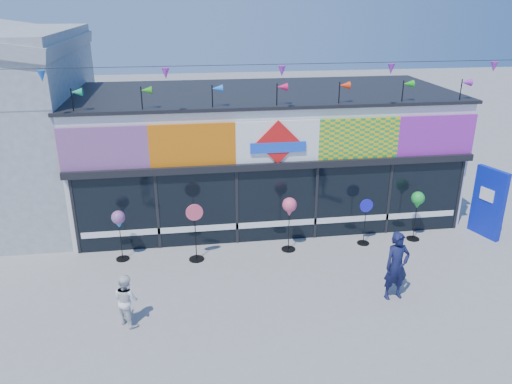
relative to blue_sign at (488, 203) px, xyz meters
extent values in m
plane|color=gray|center=(-6.45, -2.80, -1.09)|extent=(80.00, 80.00, 0.00)
cube|color=white|center=(-6.45, 3.20, 0.91)|extent=(12.00, 5.00, 4.00)
cube|color=black|center=(-6.45, 0.64, 0.06)|extent=(11.60, 0.12, 2.30)
cube|color=black|center=(-6.45, 0.60, 1.31)|extent=(12.00, 0.30, 0.20)
cube|color=white|center=(-6.45, 0.61, -0.54)|extent=(11.40, 0.10, 0.18)
cube|color=black|center=(-6.45, 3.20, 2.96)|extent=(12.20, 5.20, 0.10)
cube|color=black|center=(-12.25, 0.63, 0.06)|extent=(0.08, 0.14, 2.30)
cube|color=black|center=(-9.95, 0.63, 0.06)|extent=(0.08, 0.14, 2.30)
cube|color=black|center=(-7.65, 0.63, 0.06)|extent=(0.08, 0.14, 2.30)
cube|color=black|center=(-5.25, 0.63, 0.06)|extent=(0.08, 0.14, 2.30)
cube|color=black|center=(-2.95, 0.63, 0.06)|extent=(0.08, 0.14, 2.30)
cube|color=black|center=(-0.65, 0.63, 0.06)|extent=(0.08, 0.14, 2.30)
cube|color=red|center=(-11.25, 0.62, 2.01)|extent=(2.40, 0.08, 1.20)
cube|color=orange|center=(-8.85, 0.62, 2.01)|extent=(2.40, 0.08, 1.20)
cube|color=white|center=(-6.45, 0.62, 2.01)|extent=(2.40, 0.08, 1.20)
cube|color=yellow|center=(-4.05, 0.62, 2.01)|extent=(2.40, 0.08, 1.20)
cube|color=purple|center=(-1.65, 0.62, 2.01)|extent=(2.40, 0.08, 1.20)
cube|color=red|center=(-6.45, 0.56, 2.01)|extent=(1.27, 0.06, 1.27)
cube|color=blue|center=(-6.45, 0.54, 1.86)|extent=(1.60, 0.05, 0.30)
cube|color=purple|center=(-10.47, 0.68, -0.05)|extent=(0.78, 0.03, 0.78)
cube|color=#CE446F|center=(-9.13, 0.68, 0.11)|extent=(0.92, 0.03, 0.92)
cube|color=orange|center=(-7.79, 0.68, 0.51)|extent=(0.78, 0.03, 0.78)
cube|color=red|center=(-6.45, 0.68, -0.13)|extent=(0.92, 0.03, 0.92)
cube|color=#DC4414|center=(-5.10, 0.68, 0.18)|extent=(0.78, 0.03, 0.78)
cube|color=#EA1641|center=(-3.76, 0.68, 0.32)|extent=(0.92, 0.03, 0.92)
cube|color=purple|center=(-2.42, 0.68, -0.03)|extent=(0.78, 0.03, 0.78)
cylinder|color=black|center=(-11.95, 0.85, 3.26)|extent=(0.03, 0.03, 0.70)
cone|color=#179A5E|center=(-11.81, 0.85, 3.51)|extent=(0.30, 0.22, 0.22)
cylinder|color=black|center=(-10.15, 0.85, 3.26)|extent=(0.03, 0.03, 0.70)
cone|color=#289817|center=(-10.01, 0.85, 3.51)|extent=(0.30, 0.22, 0.22)
cylinder|color=black|center=(-8.25, 0.85, 3.26)|extent=(0.03, 0.03, 0.70)
cone|color=blue|center=(-8.11, 0.85, 3.51)|extent=(0.30, 0.22, 0.22)
cylinder|color=black|center=(-6.45, 0.85, 3.26)|extent=(0.03, 0.03, 0.70)
cone|color=#D8144C|center=(-6.31, 0.85, 3.51)|extent=(0.30, 0.22, 0.22)
cylinder|color=black|center=(-4.65, 0.85, 3.26)|extent=(0.03, 0.03, 0.70)
cone|color=#F8320D|center=(-4.51, 0.85, 3.51)|extent=(0.30, 0.22, 0.22)
cylinder|color=black|center=(-2.75, 0.85, 3.26)|extent=(0.03, 0.03, 0.70)
cone|color=#19A419|center=(-2.61, 0.85, 3.51)|extent=(0.30, 0.22, 0.22)
cylinder|color=black|center=(-0.95, 0.85, 3.26)|extent=(0.03, 0.03, 0.70)
cone|color=purple|center=(-0.81, 0.85, 3.51)|extent=(0.30, 0.22, 0.22)
cylinder|color=black|center=(-6.45, 0.20, 4.21)|extent=(16.00, 0.01, 0.01)
cone|color=blue|center=(-12.45, 0.20, 4.03)|extent=(0.20, 0.20, 0.28)
cone|color=#BD29C0|center=(-9.45, 0.20, 4.03)|extent=(0.20, 0.20, 0.28)
cone|color=purple|center=(-6.45, 0.20, 4.03)|extent=(0.20, 0.20, 0.28)
cone|color=purple|center=(-3.45, 0.20, 4.03)|extent=(0.20, 0.20, 0.28)
cone|color=#B128BC|center=(-0.45, 0.20, 4.03)|extent=(0.20, 0.20, 0.28)
cube|color=#0B1EB0|center=(0.00, 0.00, -0.01)|extent=(0.49, 1.08, 2.17)
cube|color=white|center=(-0.08, 0.00, 0.27)|extent=(0.19, 0.48, 0.38)
cylinder|color=black|center=(-10.97, 0.03, -1.08)|extent=(0.38, 0.38, 0.03)
cylinder|color=black|center=(-10.97, 0.03, -0.45)|extent=(0.02, 0.02, 1.23)
sphere|color=#1A82E4|center=(-10.97, 0.03, 0.21)|extent=(0.38, 0.38, 0.38)
cone|color=#1A82E4|center=(-10.97, 0.03, -0.02)|extent=(0.19, 0.19, 0.17)
cylinder|color=black|center=(-8.90, -0.29, -1.07)|extent=(0.43, 0.43, 0.03)
cylinder|color=black|center=(-8.90, -0.29, -0.36)|extent=(0.03, 0.03, 1.40)
cylinder|color=#DF4A62|center=(-8.90, -0.29, 0.37)|extent=(0.48, 0.09, 0.47)
cylinder|color=black|center=(-6.21, -0.09, -1.07)|extent=(0.42, 0.42, 0.03)
cylinder|color=black|center=(-6.21, -0.09, -0.38)|extent=(0.02, 0.02, 1.35)
sphere|color=#E24B6D|center=(-6.21, -0.09, 0.34)|extent=(0.42, 0.42, 0.42)
cone|color=#E24B6D|center=(-6.21, -0.09, 0.08)|extent=(0.21, 0.21, 0.19)
cylinder|color=black|center=(-3.90, -0.03, -1.08)|extent=(0.37, 0.37, 0.03)
cylinder|color=black|center=(-3.90, -0.03, -0.47)|extent=(0.02, 0.02, 1.19)
cylinder|color=#1918CF|center=(-3.90, -0.03, 0.15)|extent=(0.41, 0.07, 0.40)
cylinder|color=black|center=(-2.29, 0.03, -1.08)|extent=(0.39, 0.39, 0.03)
cylinder|color=black|center=(-2.29, 0.03, -0.42)|extent=(0.02, 0.02, 1.28)
sphere|color=green|center=(-2.29, 0.03, 0.27)|extent=(0.39, 0.39, 0.39)
cone|color=green|center=(-2.29, 0.03, 0.03)|extent=(0.20, 0.20, 0.18)
imported|color=#12163A|center=(-4.15, -2.90, -0.22)|extent=(0.69, 0.50, 1.75)
imported|color=white|center=(-10.53, -3.03, -0.47)|extent=(0.66, 0.68, 1.24)
camera|label=1|loc=(-9.04, -12.85, 5.83)|focal=35.00mm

